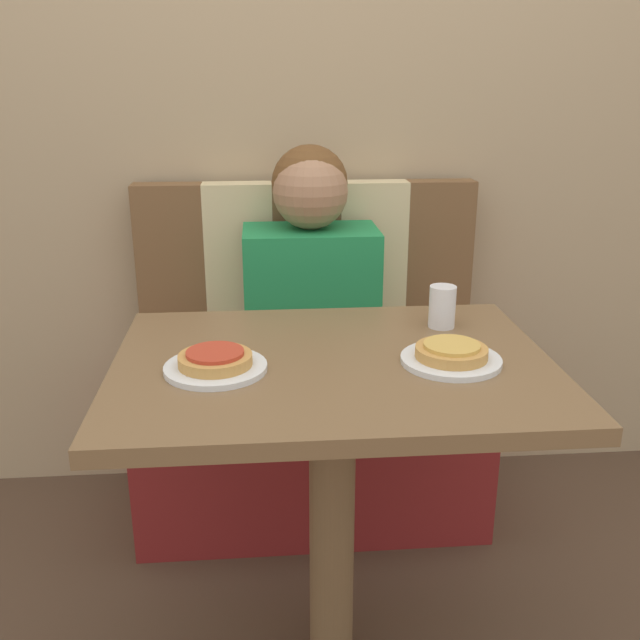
% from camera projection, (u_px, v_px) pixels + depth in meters
% --- Properties ---
extents(wall_back, '(7.00, 0.05, 2.60)m').
position_uv_depth(wall_back, '(303.00, 80.00, 2.13)').
color(wall_back, tan).
rests_on(wall_back, ground_plane).
extents(booth_seat, '(1.04, 0.47, 0.45)m').
position_uv_depth(booth_seat, '(312.00, 446.00, 2.21)').
color(booth_seat, maroon).
rests_on(booth_seat, ground_plane).
extents(booth_backrest, '(1.04, 0.09, 0.56)m').
position_uv_depth(booth_backrest, '(306.00, 273.00, 2.23)').
color(booth_backrest, brown).
rests_on(booth_backrest, booth_seat).
extents(dining_table, '(0.89, 0.67, 0.77)m').
position_uv_depth(dining_table, '(333.00, 412.00, 1.49)').
color(dining_table, brown).
rests_on(dining_table, ground_plane).
extents(person, '(0.38, 0.25, 0.69)m').
position_uv_depth(person, '(311.00, 271.00, 2.03)').
color(person, '#1E8447').
rests_on(person, booth_seat).
extents(plate_left, '(0.20, 0.20, 0.01)m').
position_uv_depth(plate_left, '(216.00, 368.00, 1.39)').
color(plate_left, white).
rests_on(plate_left, dining_table).
extents(plate_right, '(0.20, 0.20, 0.01)m').
position_uv_depth(plate_right, '(451.00, 360.00, 1.43)').
color(plate_right, white).
rests_on(plate_right, dining_table).
extents(pizza_left, '(0.14, 0.14, 0.03)m').
position_uv_depth(pizza_left, '(215.00, 359.00, 1.39)').
color(pizza_left, '#C68E47').
rests_on(pizza_left, plate_left).
extents(pizza_right, '(0.14, 0.14, 0.03)m').
position_uv_depth(pizza_right, '(451.00, 351.00, 1.42)').
color(pizza_right, '#C68E47').
rests_on(pizza_right, plate_right).
extents(drinking_cup, '(0.06, 0.06, 0.10)m').
position_uv_depth(drinking_cup, '(442.00, 307.00, 1.62)').
color(drinking_cup, silver).
rests_on(drinking_cup, dining_table).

